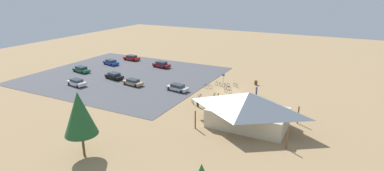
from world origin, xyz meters
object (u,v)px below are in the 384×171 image
at_px(bicycle_black_yard_left, 208,86).
at_px(car_tan_mid_lot, 133,82).
at_px(car_green_aisle_side, 81,69).
at_px(bicycle_purple_edge_north, 200,97).
at_px(car_black_second_row, 114,76).
at_px(car_red_inner_stall, 132,58).
at_px(car_silver_back_corner, 177,87).
at_px(lot_sign, 223,77).
at_px(bicycle_green_by_bin, 214,96).
at_px(car_maroon_near_entry, 161,65).
at_px(bicycle_blue_lone_west, 207,106).
at_px(bicycle_orange_yard_right, 226,85).
at_px(bicycle_teal_yard_front, 218,84).
at_px(bicycle_yellow_yard_center, 236,85).
at_px(bike_pavilion, 248,108).
at_px(car_blue_front_row, 111,62).
at_px(bicycle_silver_near_sign, 228,91).
at_px(visitor_by_pavilion, 198,102).
at_px(car_white_end_stall, 77,82).
at_px(visitor_crossing_yard, 250,98).
at_px(bicycle_white_near_porch, 227,88).
at_px(bicycle_white_trailside, 193,101).
at_px(pine_mideast, 79,114).
at_px(bicycle_red_mid_cluster, 216,99).
at_px(visitor_at_bikes, 256,91).
at_px(trash_bin, 256,83).

height_order(bicycle_black_yard_left, car_tan_mid_lot, car_tan_mid_lot).
bearing_deg(car_green_aisle_side, bicycle_purple_edge_north, 174.20).
height_order(car_black_second_row, car_red_inner_stall, car_black_second_row).
bearing_deg(car_silver_back_corner, lot_sign, -127.06).
xyz_separation_m(bicycle_green_by_bin, car_maroon_near_entry, (20.14, -14.00, 0.39)).
relative_size(bicycle_blue_lone_west, car_maroon_near_entry, 0.38).
relative_size(bicycle_orange_yard_right, car_silver_back_corner, 0.29).
height_order(bicycle_teal_yard_front, bicycle_yellow_yard_center, bicycle_teal_yard_front).
relative_size(bike_pavilion, car_blue_front_row, 2.77).
distance_m(bicycle_orange_yard_right, bicycle_purple_edge_north, 8.67).
height_order(bicycle_silver_near_sign, visitor_by_pavilion, visitor_by_pavilion).
distance_m(car_tan_mid_lot, car_white_end_stall, 11.30).
height_order(car_blue_front_row, car_maroon_near_entry, car_maroon_near_entry).
height_order(bicycle_orange_yard_right, car_red_inner_stall, car_red_inner_stall).
relative_size(car_tan_mid_lot, visitor_crossing_yard, 2.47).
distance_m(bike_pavilion, car_white_end_stall, 36.51).
xyz_separation_m(bike_pavilion, car_maroon_near_entry, (28.99, -22.52, -2.07)).
distance_m(bicycle_white_near_porch, car_black_second_row, 24.83).
distance_m(bicycle_white_trailside, car_maroon_near_entry, 25.58).
distance_m(pine_mideast, car_silver_back_corner, 26.18).
relative_size(car_maroon_near_entry, car_black_second_row, 1.01).
xyz_separation_m(bicycle_orange_yard_right, car_silver_back_corner, (7.42, 6.61, 0.33)).
bearing_deg(car_silver_back_corner, bicycle_teal_yard_front, -130.66).
bearing_deg(bicycle_orange_yard_right, bike_pavilion, 120.86).
bearing_deg(visitor_crossing_yard, bicycle_silver_near_sign, -33.11).
xyz_separation_m(bicycle_red_mid_cluster, bicycle_silver_near_sign, (-0.28, -5.05, -0.02)).
xyz_separation_m(bicycle_black_yard_left, visitor_at_bikes, (-9.65, -0.29, 0.55)).
bearing_deg(bicycle_black_yard_left, lot_sign, -111.61).
distance_m(car_black_second_row, visitor_by_pavilion, 23.95).
height_order(car_silver_back_corner, car_green_aisle_side, car_green_aisle_side).
distance_m(car_silver_back_corner, visitor_at_bikes, 14.89).
bearing_deg(bicycle_green_by_bin, car_green_aisle_side, -2.98).
distance_m(bicycle_teal_yard_front, bicycle_white_near_porch, 3.13).
height_order(bike_pavilion, bicycle_white_near_porch, bike_pavilion).
xyz_separation_m(car_white_end_stall, car_green_aisle_side, (6.96, -7.95, -0.00)).
bearing_deg(bicycle_red_mid_cluster, visitor_at_bikes, -131.36).
height_order(bicycle_black_yard_left, car_white_end_stall, car_white_end_stall).
xyz_separation_m(pine_mideast, bicycle_red_mid_cluster, (-6.99, -23.95, -5.02)).
bearing_deg(bike_pavilion, visitor_by_pavilion, -19.37).
bearing_deg(trash_bin, pine_mideast, 73.83).
bearing_deg(car_blue_front_row, bicycle_teal_yard_front, 173.79).
height_order(bicycle_white_trailside, bicycle_teal_yard_front, bicycle_white_trailside).
bearing_deg(visitor_at_bikes, visitor_crossing_yard, 92.71).
xyz_separation_m(bike_pavilion, car_blue_front_row, (41.96, -18.94, -2.14)).
height_order(car_maroon_near_entry, car_green_aisle_side, car_maroon_near_entry).
bearing_deg(bicycle_blue_lone_west, trash_bin, -102.51).
xyz_separation_m(car_maroon_near_entry, car_red_inner_stall, (11.39, -2.85, -0.06)).
xyz_separation_m(bicycle_red_mid_cluster, car_green_aisle_side, (35.46, -3.14, 0.33)).
distance_m(visitor_at_bikes, visitor_crossing_yard, 4.57).
relative_size(pine_mideast, visitor_crossing_yard, 4.31).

